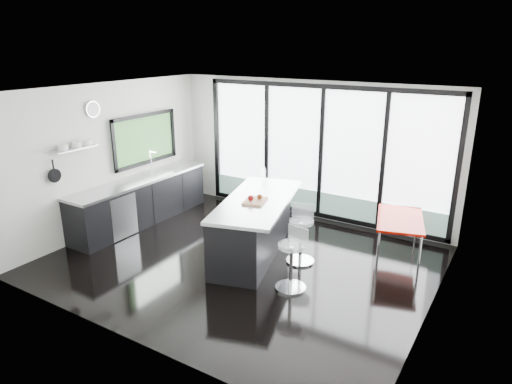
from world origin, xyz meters
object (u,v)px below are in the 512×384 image
Objects in this scene: bar_stool_far at (301,241)px; red_table at (398,237)px; island at (253,226)px; bar_stool_near at (291,266)px.

bar_stool_far reaches higher than red_table.
island is 2.48m from red_table.
island is at bearing -150.61° from red_table.
bar_stool_near is 0.57× the size of red_table.
bar_stool_near is 0.90m from bar_stool_far.
bar_stool_near is 2.21m from red_table.
bar_stool_near reaches higher than red_table.
island is at bearing 156.20° from bar_stool_near.
red_table is (1.31, 1.09, -0.03)m from bar_stool_far.
island is 3.64× the size of bar_stool_near.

